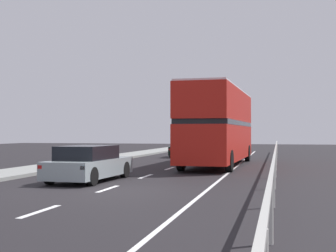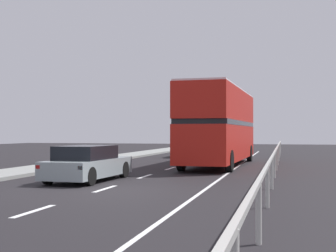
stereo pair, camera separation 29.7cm
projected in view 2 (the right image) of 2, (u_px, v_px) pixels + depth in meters
The scene contains 6 objects.
ground_plane at pixel (102, 191), 14.96m from camera, with size 74.72×120.00×0.10m, color black.
lane_paint_markings at pixel (208, 170), 22.49m from camera, with size 3.27×46.00×0.01m.
bridge_side_railing at pixel (276, 152), 22.47m from camera, with size 0.10×42.00×1.04m.
double_decker_bus_red at pixel (220, 125), 25.85m from camera, with size 2.86×11.40×4.15m.
hatchback_car_near at pixel (88, 164), 17.69m from camera, with size 1.96×4.54×1.31m.
sedan_car_ahead at pixel (188, 148), 35.05m from camera, with size 1.80×4.51×1.37m.
Camera 2 is at (5.59, -14.06, 1.80)m, focal length 50.98 mm.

